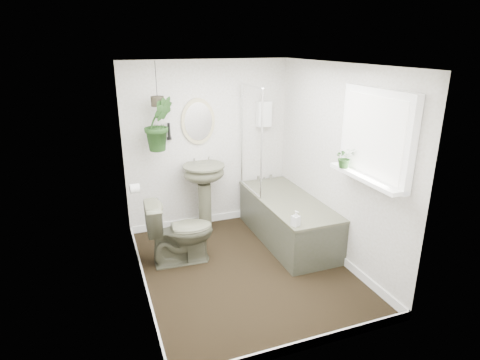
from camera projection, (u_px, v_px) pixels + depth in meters
name	position (u px, v px, depth m)	size (l,w,h in m)	color
floor	(244.00, 270.00, 4.68)	(2.30, 2.80, 0.02)	black
ceiling	(245.00, 63.00, 3.92)	(2.30, 2.80, 0.02)	white
wall_back	(208.00, 145.00, 5.55)	(2.30, 0.02, 2.30)	white
wall_front	(311.00, 230.00, 3.05)	(2.30, 0.02, 2.30)	white
wall_left	(134.00, 189.00, 3.92)	(0.02, 2.80, 2.30)	white
wall_right	(337.00, 165.00, 4.69)	(0.02, 2.80, 2.30)	white
skirting	(244.00, 265.00, 4.66)	(2.30, 2.80, 0.10)	white
bathtub	(287.00, 219.00, 5.29)	(0.72, 1.72, 0.58)	#53533F
bath_screen	(251.00, 140.00, 5.29)	(0.04, 0.72, 1.40)	silver
shower_box	(264.00, 114.00, 5.62)	(0.20, 0.10, 0.35)	white
oval_mirror	(198.00, 122.00, 5.36)	(0.46, 0.03, 0.62)	tan
wall_sconce	(169.00, 131.00, 5.25)	(0.04, 0.04, 0.22)	black
toilet_roll_holder	(135.00, 189.00, 4.64)	(0.11, 0.11, 0.11)	white
window_recess	(376.00, 136.00, 3.88)	(0.08, 1.00, 0.90)	white
window_sill	(365.00, 177.00, 3.99)	(0.18, 1.00, 0.04)	white
window_blinds	(372.00, 136.00, 3.86)	(0.01, 0.86, 0.76)	white
toilet	(180.00, 231.00, 4.72)	(0.44, 0.77, 0.79)	#53533F
pedestal_sink	(205.00, 198.00, 5.50)	(0.56, 0.48, 0.96)	#53533F
sill_plant	(345.00, 158.00, 4.20)	(0.20, 0.17, 0.22)	black
hanging_plant	(159.00, 124.00, 4.96)	(0.37, 0.30, 0.68)	black
soap_bottle	(296.00, 218.00, 4.41)	(0.08, 0.08, 0.18)	black
hanging_pot	(157.00, 101.00, 4.87)	(0.16, 0.16, 0.12)	#2A261B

